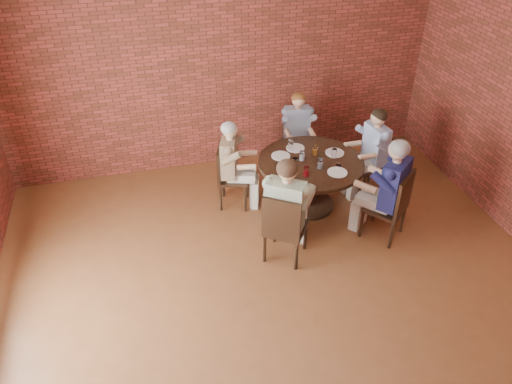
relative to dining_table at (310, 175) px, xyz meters
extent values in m
plane|color=brown|center=(-0.88, -1.94, -0.53)|extent=(7.00, 7.00, 0.00)
plane|color=maroon|center=(-0.88, 1.56, 1.17)|extent=(7.00, 0.00, 7.00)
cylinder|color=#321E10|center=(0.00, 0.00, -0.50)|extent=(0.72, 0.72, 0.06)
cylinder|color=#321E10|center=(0.00, 0.00, -0.18)|extent=(0.21, 0.21, 0.64)
cylinder|color=#302011|center=(0.00, 0.00, 0.20)|extent=(1.44, 1.44, 0.05)
cube|color=#321E10|center=(0.96, 0.13, -0.10)|extent=(0.47, 0.47, 0.04)
cube|color=#321E10|center=(1.15, 0.16, 0.16)|extent=(0.10, 0.42, 0.48)
cylinder|color=#321E10|center=(0.76, 0.29, -0.32)|extent=(0.04, 0.04, 0.41)
cylinder|color=#321E10|center=(0.81, -0.07, -0.32)|extent=(0.04, 0.04, 0.41)
cylinder|color=#321E10|center=(1.11, 0.34, -0.32)|extent=(0.04, 0.04, 0.41)
cylinder|color=#321E10|center=(1.16, -0.02, -0.32)|extent=(0.04, 0.04, 0.41)
cube|color=#321E10|center=(0.15, 1.00, -0.10)|extent=(0.45, 0.45, 0.04)
cube|color=#321E10|center=(0.17, 1.18, 0.15)|extent=(0.40, 0.10, 0.46)
cylinder|color=#321E10|center=(-0.05, 0.86, -0.32)|extent=(0.04, 0.04, 0.41)
cylinder|color=#321E10|center=(0.29, 0.81, -0.32)|extent=(0.04, 0.04, 0.41)
cylinder|color=#321E10|center=(0.00, 1.19, -0.32)|extent=(0.04, 0.04, 0.41)
cylinder|color=#321E10|center=(0.34, 1.14, -0.32)|extent=(0.04, 0.04, 0.41)
cube|color=#321E10|center=(-1.01, 0.33, -0.10)|extent=(0.51, 0.51, 0.04)
cube|color=#321E10|center=(-1.19, 0.39, 0.15)|extent=(0.16, 0.40, 0.47)
cylinder|color=#321E10|center=(-0.90, 0.11, -0.32)|extent=(0.04, 0.04, 0.41)
cylinder|color=#321E10|center=(-0.79, 0.44, -0.32)|extent=(0.04, 0.04, 0.41)
cylinder|color=#321E10|center=(-1.23, 0.22, -0.32)|extent=(0.04, 0.04, 0.41)
cylinder|color=#321E10|center=(-1.12, 0.55, -0.32)|extent=(0.04, 0.04, 0.41)
cube|color=#321E10|center=(-0.64, -0.91, -0.10)|extent=(0.65, 0.65, 0.04)
cube|color=#321E10|center=(-0.76, -1.09, 0.19)|extent=(0.40, 0.30, 0.53)
cylinder|color=#321E10|center=(-0.36, -0.86, -0.32)|extent=(0.04, 0.04, 0.41)
cylinder|color=#321E10|center=(-0.69, -0.63, -0.32)|extent=(0.04, 0.04, 0.41)
cylinder|color=#321E10|center=(-0.59, -1.19, -0.32)|extent=(0.04, 0.04, 0.41)
cylinder|color=#321E10|center=(-0.92, -0.96, -0.32)|extent=(0.04, 0.04, 0.41)
cube|color=#321E10|center=(0.72, -0.84, -0.10)|extent=(0.66, 0.66, 0.04)
cube|color=#321E10|center=(0.86, -1.00, 0.19)|extent=(0.38, 0.33, 0.54)
cylinder|color=#321E10|center=(0.74, -0.55, -0.32)|extent=(0.04, 0.04, 0.41)
cylinder|color=#321E10|center=(0.43, -0.82, -0.32)|extent=(0.04, 0.04, 0.41)
cylinder|color=#321E10|center=(1.01, -0.86, -0.32)|extent=(0.04, 0.04, 0.41)
cylinder|color=#321E10|center=(0.70, -1.13, -0.32)|extent=(0.04, 0.04, 0.41)
cylinder|color=white|center=(0.39, 0.12, 0.23)|extent=(0.26, 0.26, 0.01)
cylinder|color=white|center=(-0.10, 0.38, 0.23)|extent=(0.26, 0.26, 0.01)
cylinder|color=white|center=(-0.36, 0.23, 0.23)|extent=(0.26, 0.26, 0.01)
cylinder|color=white|center=(0.23, -0.37, 0.23)|extent=(0.26, 0.26, 0.01)
cylinder|color=white|center=(0.32, 0.00, 0.29)|extent=(0.07, 0.07, 0.14)
cylinder|color=white|center=(0.10, 0.14, 0.29)|extent=(0.07, 0.07, 0.14)
cylinder|color=white|center=(-0.17, 0.38, 0.29)|extent=(0.07, 0.07, 0.14)
cylinder|color=white|center=(-0.12, 0.05, 0.29)|extent=(0.07, 0.07, 0.14)
cylinder|color=white|center=(-0.27, -0.10, 0.29)|extent=(0.07, 0.07, 0.14)
cylinder|color=white|center=(-0.20, -0.34, 0.29)|extent=(0.07, 0.07, 0.14)
cylinder|color=white|center=(0.05, -0.20, 0.29)|extent=(0.07, 0.07, 0.14)
cube|color=black|center=(0.31, -0.23, 0.23)|extent=(0.09, 0.14, 0.01)
camera|label=1|loc=(-2.21, -5.39, 3.74)|focal=35.00mm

